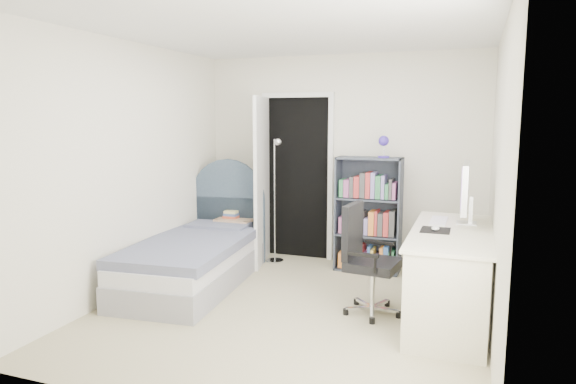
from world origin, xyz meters
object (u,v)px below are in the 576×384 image
(nightstand, at_px, (236,227))
(bed, at_px, (197,257))
(floor_lamp, at_px, (276,213))
(bookcase, at_px, (369,219))
(desk, at_px, (450,271))
(office_chair, at_px, (365,254))

(nightstand, bearing_deg, bed, -92.07)
(floor_lamp, relative_size, bookcase, 0.97)
(desk, bearing_deg, nightstand, 157.62)
(floor_lamp, relative_size, desk, 0.92)
(bed, relative_size, nightstand, 3.33)
(floor_lamp, xyz_separation_m, desk, (2.08, -1.16, -0.18))
(nightstand, relative_size, desk, 0.38)
(nightstand, height_order, floor_lamp, floor_lamp)
(floor_lamp, distance_m, bookcase, 1.13)
(nightstand, relative_size, office_chair, 0.64)
(bookcase, bearing_deg, bed, -146.84)
(bed, bearing_deg, bookcase, 33.16)
(bookcase, bearing_deg, desk, -51.79)
(bed, relative_size, floor_lamp, 1.40)
(floor_lamp, height_order, office_chair, floor_lamp)
(bed, relative_size, bookcase, 1.36)
(floor_lamp, xyz_separation_m, bookcase, (1.13, 0.05, -0.01))
(desk, bearing_deg, bookcase, 128.21)
(bookcase, distance_m, desk, 1.55)
(nightstand, xyz_separation_m, desk, (2.55, -1.05, 0.02))
(desk, bearing_deg, bed, 176.90)
(bed, distance_m, office_chair, 1.88)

